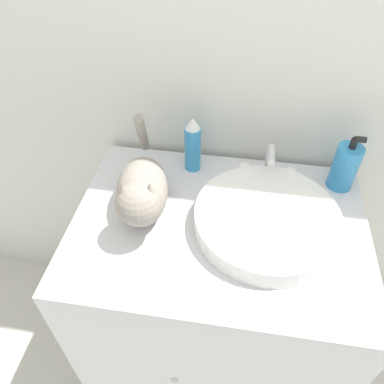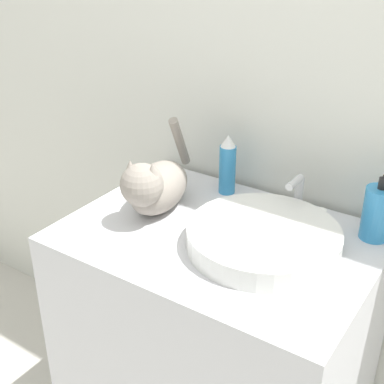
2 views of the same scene
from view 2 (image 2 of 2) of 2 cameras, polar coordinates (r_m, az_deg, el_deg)
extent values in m
cube|color=silver|center=(1.57, 9.95, 13.92)|extent=(6.00, 0.05, 2.50)
cube|color=silver|center=(1.69, 2.56, -16.79)|extent=(0.82, 0.59, 0.84)
cylinder|color=white|center=(1.38, 7.62, -4.88)|extent=(0.39, 0.39, 0.06)
cylinder|color=silver|center=(1.53, 11.28, -0.42)|extent=(0.02, 0.02, 0.12)
cylinder|color=silver|center=(1.48, 10.90, 1.02)|extent=(0.02, 0.07, 0.02)
cylinder|color=white|center=(1.58, 8.82, -1.06)|extent=(0.03, 0.03, 0.03)
cylinder|color=white|center=(1.53, 13.54, -2.42)|extent=(0.03, 0.03, 0.03)
ellipsoid|color=gray|center=(1.54, -3.52, 0.52)|extent=(0.19, 0.27, 0.13)
sphere|color=gray|center=(1.43, -5.37, 0.76)|extent=(0.14, 0.14, 0.12)
cone|color=gray|center=(1.42, -6.62, 2.69)|extent=(0.04, 0.04, 0.04)
cone|color=gray|center=(1.39, -4.25, 2.29)|extent=(0.04, 0.04, 0.04)
cylinder|color=gray|center=(1.63, -1.32, 5.38)|extent=(0.05, 0.12, 0.18)
cylinder|color=#338CCC|center=(1.46, 19.12, -2.19)|extent=(0.08, 0.08, 0.14)
cylinder|color=black|center=(1.43, 19.64, 0.87)|extent=(0.02, 0.02, 0.03)
cylinder|color=#338CCC|center=(1.62, 3.79, 2.39)|extent=(0.05, 0.05, 0.15)
cone|color=white|center=(1.59, 3.89, 5.46)|extent=(0.05, 0.05, 0.04)
camera|label=1|loc=(0.70, -27.46, 27.88)|focal=35.00mm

